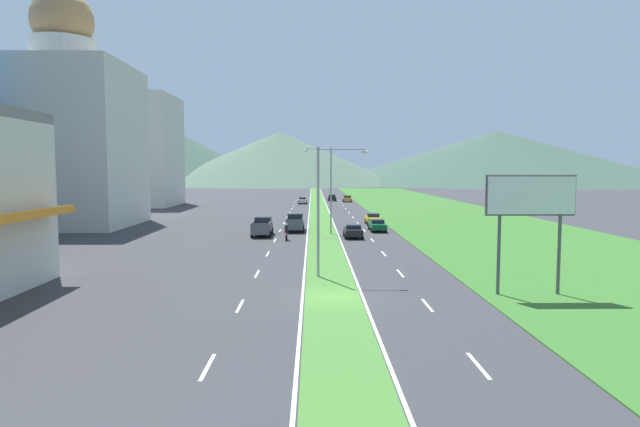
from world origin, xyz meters
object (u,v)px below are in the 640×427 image
street_lamp_near (324,202)px  billboard_roadside (531,203)px  car_1 (377,225)px  car_2 (373,219)px  street_lamp_mid (328,185)px  car_0 (347,199)px  car_3 (332,198)px  motorcycle_rider (286,233)px  car_4 (303,200)px  pickup_truck_1 (295,223)px  pickup_truck_0 (262,227)px  car_5 (353,231)px

street_lamp_near → billboard_roadside: size_ratio=1.26×
car_1 → car_2: 7.80m
street_lamp_mid → car_0: (6.19, 62.11, -4.93)m
car_2 → car_3: car_2 is taller
car_1 → motorcycle_rider: 13.50m
car_0 → car_1: car_0 is taller
billboard_roadside → car_0: size_ratio=1.72×
car_4 → car_0: bearing=-57.1°
billboard_roadside → pickup_truck_1: bearing=113.6°
pickup_truck_0 → motorcycle_rider: size_ratio=2.70×
car_1 → motorcycle_rider: size_ratio=2.36×
billboard_roadside → car_2: 41.84m
street_lamp_near → car_1: bearing=76.0°
car_1 → car_3: 63.25m
street_lamp_near → billboard_roadside: 13.10m
street_lamp_mid → billboard_roadside: street_lamp_mid is taller
car_5 → pickup_truck_1: (-6.51, 6.66, 0.24)m
billboard_roadside → pickup_truck_0: billboard_roadside is taller
car_0 → car_5: (-3.54, -65.32, 0.00)m
car_4 → pickup_truck_1: 52.11m
car_5 → car_1: bearing=151.8°
car_0 → car_2: car_2 is taller
street_lamp_near → car_0: street_lamp_near is taller
car_0 → car_4: (-10.11, -6.55, 0.00)m
car_2 → pickup_truck_0: (-13.77, -11.99, 0.21)m
car_3 → street_lamp_near: bearing=-2.4°
billboard_roadside → pickup_truck_0: 34.87m
pickup_truck_1 → street_lamp_near: bearing=-174.1°
street_lamp_near → car_1: street_lamp_near is taller
car_3 → pickup_truck_1: bearing=-6.1°
car_2 → motorcycle_rider: 19.57m
street_lamp_mid → car_2: street_lamp_mid is taller
car_0 → motorcycle_rider: motorcycle_rider is taller
car_4 → motorcycle_rider: (-0.56, -60.93, 0.00)m
billboard_roadside → car_5: size_ratio=1.66×
car_2 → car_3: bearing=-176.3°
car_5 → pickup_truck_1: size_ratio=0.79×
car_1 → billboard_roadside: bearing=8.3°
car_1 → car_2: bearing=177.3°
car_4 → pickup_truck_1: size_ratio=0.85×
car_0 → car_4: size_ratio=0.89×
car_1 → pickup_truck_0: size_ratio=0.87×
car_4 → motorcycle_rider: motorcycle_rider is taller
car_1 → car_2: size_ratio=0.99×
car_0 → pickup_truck_0: 64.64m
car_5 → pickup_truck_0: bearing=-101.9°
billboard_roadside → car_0: bearing=92.9°
street_lamp_near → car_0: (7.13, 87.03, -4.46)m
car_2 → pickup_truck_1: bearing=-54.0°
car_2 → street_lamp_near: bearing=-11.6°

